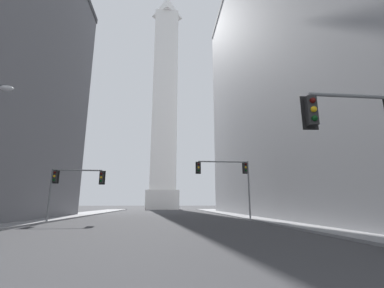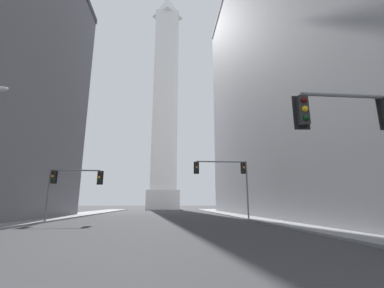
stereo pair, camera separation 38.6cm
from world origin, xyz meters
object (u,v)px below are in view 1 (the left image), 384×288
obelisk (165,97)px  traffic_light_mid_left (70,181)px  traffic_light_near_right (374,129)px  traffic_light_mid_right (231,174)px

obelisk → traffic_light_mid_left: 60.47m
traffic_light_near_right → traffic_light_mid_left: bearing=134.4°
obelisk → traffic_light_mid_right: obelisk is taller
traffic_light_near_right → traffic_light_mid_right: bearing=91.9°
traffic_light_near_right → traffic_light_mid_right: (-0.62, 18.87, 0.42)m
obelisk → traffic_light_near_right: bearing=-82.9°
traffic_light_mid_left → traffic_light_near_right: bearing=-45.6°
traffic_light_mid_right → traffic_light_mid_left: (-15.94, -1.95, -1.07)m
traffic_light_near_right → traffic_light_mid_left: traffic_light_near_right is taller
traffic_light_near_right → traffic_light_mid_left: (-16.56, 16.91, -0.66)m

